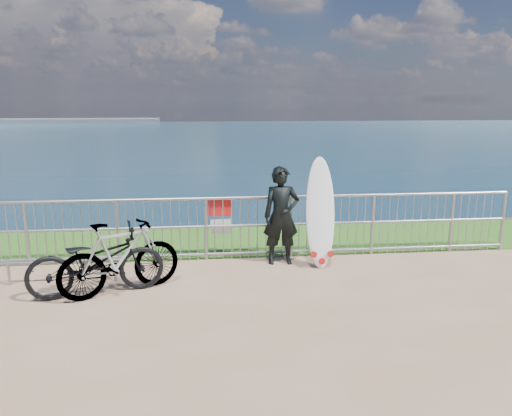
{
  "coord_description": "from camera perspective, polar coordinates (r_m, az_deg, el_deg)",
  "views": [
    {
      "loc": [
        -0.54,
        -6.86,
        2.77
      ],
      "look_at": [
        0.34,
        1.2,
        1.0
      ],
      "focal_mm": 35.0,
      "sensor_mm": 36.0,
      "label": 1
    }
  ],
  "objects": [
    {
      "name": "surfer",
      "position": [
        8.47,
        2.9,
        -0.89
      ],
      "size": [
        0.61,
        0.4,
        1.68
      ],
      "primitive_type": "imported",
      "rotation": [
        0.0,
        0.0,
        -0.01
      ],
      "color": "black",
      "rests_on": "ground"
    },
    {
      "name": "bicycle_far",
      "position": [
        7.48,
        -15.28,
        -5.48
      ],
      "size": [
        1.83,
        1.27,
        1.08
      ],
      "primitive_type": "imported",
      "rotation": [
        0.0,
        0.0,
        2.04
      ],
      "color": "black",
      "rests_on": "ground"
    },
    {
      "name": "bicycle_near",
      "position": [
        7.54,
        -17.82,
        -5.78
      ],
      "size": [
        2.02,
        1.13,
        1.01
      ],
      "primitive_type": "imported",
      "rotation": [
        0.0,
        0.0,
        1.82
      ],
      "color": "black",
      "rests_on": "ground"
    },
    {
      "name": "seascape",
      "position": [
        160.43,
        -22.1,
        8.98
      ],
      "size": [
        260.0,
        260.0,
        5.0
      ],
      "color": "brown",
      "rests_on": "ground"
    },
    {
      "name": "railing",
      "position": [
        8.76,
        -2.37,
        -2.18
      ],
      "size": [
        10.06,
        0.1,
        1.13
      ],
      "color": "gray",
      "rests_on": "ground"
    },
    {
      "name": "grass_strip",
      "position": [
        9.96,
        -2.86,
        -3.78
      ],
      "size": [
        120.0,
        120.0,
        0.0
      ],
      "primitive_type": "plane",
      "color": "#2A5E1A",
      "rests_on": "ground"
    },
    {
      "name": "surfboard",
      "position": [
        8.39,
        7.36,
        -0.99
      ],
      "size": [
        0.5,
        0.44,
        1.85
      ],
      "color": "white",
      "rests_on": "ground"
    },
    {
      "name": "bike_rack",
      "position": [
        8.22,
        -21.32,
        -6.01
      ],
      "size": [
        1.77,
        0.05,
        0.37
      ],
      "color": "gray",
      "rests_on": "ground"
    }
  ]
}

